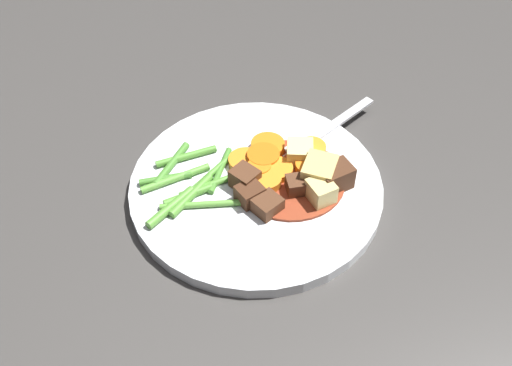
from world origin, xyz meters
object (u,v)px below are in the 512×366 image
potato_chunk_2 (300,153)px  meat_chunk_1 (301,186)px  potato_chunk_0 (321,192)px  meat_chunk_0 (255,195)px  carrot_slice_0 (255,168)px  meat_chunk_4 (268,205)px  carrot_slice_4 (245,162)px  carrot_slice_5 (259,157)px  carrot_slice_7 (266,179)px  carrot_slice_6 (269,147)px  carrot_slice_2 (310,168)px  potato_chunk_1 (319,173)px  carrot_slice_1 (312,150)px  dinner_plate (256,188)px  meat_chunk_3 (335,177)px  carrot_slice_3 (278,171)px  fork (315,138)px  meat_chunk_2 (245,179)px

potato_chunk_2 → meat_chunk_1: size_ratio=0.94×
potato_chunk_2 → meat_chunk_1: bearing=-76.5°
potato_chunk_0 → meat_chunk_0: potato_chunk_0 is taller
carrot_slice_0 → meat_chunk_4: (0.02, -0.05, 0.00)m
carrot_slice_4 → meat_chunk_0: 0.05m
carrot_slice_5 → carrot_slice_7: 0.03m
carrot_slice_6 → potato_chunk_2: 0.04m
carrot_slice_5 → potato_chunk_0: 0.08m
carrot_slice_2 → meat_chunk_0: 0.07m
meat_chunk_0 → meat_chunk_4: bearing=-30.7°
meat_chunk_0 → potato_chunk_1: bearing=36.0°
carrot_slice_1 → meat_chunk_4: size_ratio=1.19×
dinner_plate → meat_chunk_3: meat_chunk_3 is taller
potato_chunk_0 → potato_chunk_1: potato_chunk_1 is taller
carrot_slice_3 → carrot_slice_6: same height
meat_chunk_1 → meat_chunk_4: meat_chunk_1 is taller
carrot_slice_3 → carrot_slice_6: size_ratio=0.88×
meat_chunk_3 → potato_chunk_2: bearing=146.7°
carrot_slice_7 → meat_chunk_1: (0.04, -0.00, 0.00)m
carrot_slice_2 → meat_chunk_3: bearing=-25.5°
carrot_slice_1 → fork: bearing=90.9°
carrot_slice_0 → meat_chunk_0: size_ratio=0.99×
carrot_slice_4 → potato_chunk_2: potato_chunk_2 is taller
carrot_slice_1 → carrot_slice_4: bearing=-151.7°
carrot_slice_1 → meat_chunk_2: bearing=-131.5°
carrot_slice_7 → potato_chunk_1: 0.05m
carrot_slice_3 → meat_chunk_0: size_ratio=1.29×
potato_chunk_1 → meat_chunk_4: 0.06m
carrot_slice_2 → potato_chunk_0: potato_chunk_0 is taller
carrot_slice_1 → carrot_slice_5: carrot_slice_5 is taller
carrot_slice_0 → meat_chunk_2: meat_chunk_2 is taller
carrot_slice_0 → potato_chunk_2: (0.04, 0.03, 0.00)m
carrot_slice_6 → meat_chunk_3: 0.08m
carrot_slice_3 → carrot_slice_7: size_ratio=0.97×
carrot_slice_4 → potato_chunk_1: size_ratio=0.98×
carrot_slice_5 → potato_chunk_0: bearing=-27.0°
potato_chunk_1 → meat_chunk_0: potato_chunk_1 is taller
meat_chunk_1 → meat_chunk_4: bearing=-128.7°
potato_chunk_2 → meat_chunk_3: bearing=-33.3°
carrot_slice_2 → potato_chunk_1: size_ratio=0.87×
carrot_slice_1 → potato_chunk_2: 0.02m
dinner_plate → carrot_slice_6: bearing=88.2°
carrot_slice_7 → fork: 0.09m
potato_chunk_0 → carrot_slice_0: bearing=164.4°
carrot_slice_5 → meat_chunk_1: meat_chunk_1 is taller
meat_chunk_1 → meat_chunk_2: 0.06m
carrot_slice_2 → carrot_slice_5: same height
potato_chunk_0 → meat_chunk_0: bearing=-164.4°
carrot_slice_5 → potato_chunk_2: 0.04m
carrot_slice_0 → carrot_slice_7: bearing=-38.3°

